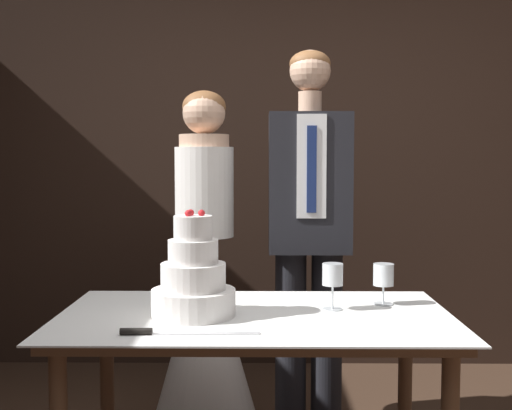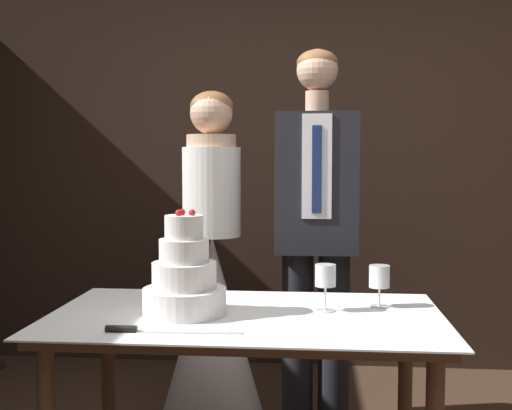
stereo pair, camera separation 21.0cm
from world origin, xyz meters
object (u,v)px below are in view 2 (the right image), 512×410
Objects in this scene: cake_table at (246,340)px; cake_knife at (147,330)px; tiered_cake at (184,280)px; bride at (212,307)px; wine_glass_middle at (325,277)px; groom at (316,226)px; wine_glass_near at (379,279)px.

cake_knife is at bearing -136.26° from cake_table.
tiered_cake is 0.85× the size of cake_knife.
wine_glass_middle is at bearing -54.81° from bride.
cake_knife is 1.24m from groom.
tiered_cake is 0.97m from groom.
wine_glass_near is at bearing 17.91° from cake_table.
cake_table is 0.40m from cake_knife.
cake_table is 0.86m from bride.
bride reaches higher than cake_knife.
tiered_cake reaches higher than cake_knife.
tiered_cake is at bearing -165.64° from wine_glass_near.
wine_glass_middle is at bearing 10.55° from tiered_cake.
cake_table is 0.30m from tiered_cake.
cake_knife is at bearing -116.02° from groom.
bride is (-0.04, 0.85, -0.29)m from tiered_cake.
groom is at bearing 61.19° from tiered_cake.
cake_knife is (-0.07, -0.25, -0.12)m from tiered_cake.
tiered_cake is 0.23× the size of bride.
groom reaches higher than bride.
tiered_cake is 0.50m from wine_glass_middle.
tiered_cake reaches higher than wine_glass_near.
cake_table is 8.18× the size of wine_glass_middle.
bride is (-0.53, 0.75, -0.30)m from wine_glass_middle.
bride is at bearing 86.19° from cake_knife.
bride reaches higher than wine_glass_middle.
cake_table is at bearing -166.05° from wine_glass_middle.
bride is at bearing 125.19° from wine_glass_middle.
tiered_cake is at bearing -174.01° from cake_table.
tiered_cake is 0.28m from cake_knife.
groom is (-0.03, 0.75, 0.11)m from wine_glass_middle.
groom is at bearing 73.06° from cake_table.
wine_glass_middle is (0.50, 0.09, 0.00)m from tiered_cake.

